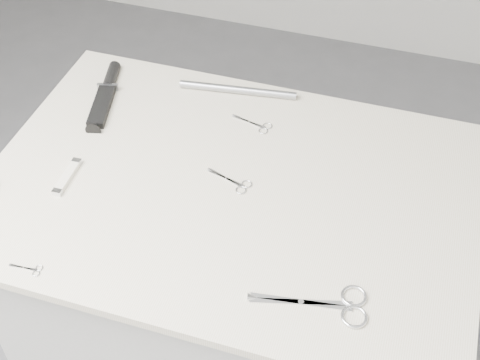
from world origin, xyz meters
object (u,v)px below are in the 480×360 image
(embroidery_scissors_a, at_px, (235,183))
(embroidery_scissors_b, at_px, (257,125))
(plinth, at_px, (232,316))
(pocket_knife_a, at_px, (67,176))
(metal_rail, at_px, (238,90))
(sheathed_knife, at_px, (106,92))
(large_shears, at_px, (335,305))
(tiny_scissors, at_px, (30,269))

(embroidery_scissors_a, height_order, embroidery_scissors_b, same)
(plinth, relative_size, embroidery_scissors_b, 9.36)
(pocket_knife_a, height_order, metal_rail, metal_rail)
(embroidery_scissors_b, relative_size, sheathed_knife, 0.42)
(pocket_knife_a, bearing_deg, embroidery_scissors_b, -51.74)
(embroidery_scissors_a, distance_m, sheathed_knife, 0.42)
(large_shears, relative_size, pocket_knife_a, 1.97)
(tiny_scissors, relative_size, sheathed_knife, 0.27)
(large_shears, xyz_separation_m, metal_rail, (-0.34, 0.52, 0.01))
(pocket_knife_a, relative_size, metal_rail, 0.38)
(embroidery_scissors_a, relative_size, pocket_knife_a, 0.96)
(embroidery_scissors_a, xyz_separation_m, embroidery_scissors_b, (-0.01, 0.19, -0.00))
(tiny_scissors, relative_size, pocket_knife_a, 0.59)
(plinth, xyz_separation_m, embroidery_scissors_a, (0.01, 0.01, 0.47))
(sheathed_knife, bearing_deg, tiny_scissors, 176.44)
(plinth, height_order, metal_rail, metal_rail)
(plinth, bearing_deg, sheathed_knife, 151.89)
(embroidery_scissors_a, xyz_separation_m, sheathed_knife, (-0.38, 0.19, 0.01))
(sheathed_knife, xyz_separation_m, metal_rail, (0.29, 0.10, 0.00))
(plinth, xyz_separation_m, pocket_knife_a, (-0.33, -0.08, 0.48))
(plinth, height_order, embroidery_scissors_b, embroidery_scissors_b)
(embroidery_scissors_a, bearing_deg, embroidery_scissors_b, 109.87)
(plinth, xyz_separation_m, embroidery_scissors_b, (-0.00, 0.20, 0.47))
(plinth, xyz_separation_m, large_shears, (0.26, -0.22, 0.47))
(embroidery_scissors_a, xyz_separation_m, tiny_scissors, (-0.29, -0.32, -0.00))
(large_shears, bearing_deg, plinth, 128.53)
(embroidery_scissors_b, bearing_deg, pocket_knife_a, -125.45)
(plinth, bearing_deg, metal_rail, 104.99)
(sheathed_knife, bearing_deg, pocket_knife_a, 175.47)
(embroidery_scissors_a, relative_size, metal_rail, 0.36)
(tiny_scissors, bearing_deg, metal_rail, 67.61)
(embroidery_scissors_a, height_order, sheathed_knife, sheathed_knife)
(pocket_knife_a, bearing_deg, plinth, -78.64)
(plinth, relative_size, metal_rail, 3.26)
(embroidery_scissors_b, distance_m, pocket_knife_a, 0.43)
(large_shears, xyz_separation_m, sheathed_knife, (-0.63, 0.42, 0.01))
(plinth, bearing_deg, pocket_knife_a, -166.36)
(sheathed_knife, xyz_separation_m, pocket_knife_a, (0.04, -0.28, -0.00))
(embroidery_scissors_a, bearing_deg, plinth, -101.43)
(plinth, relative_size, tiny_scissors, 14.46)
(tiny_scissors, bearing_deg, plinth, 43.67)
(embroidery_scissors_b, bearing_deg, metal_rail, 141.91)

